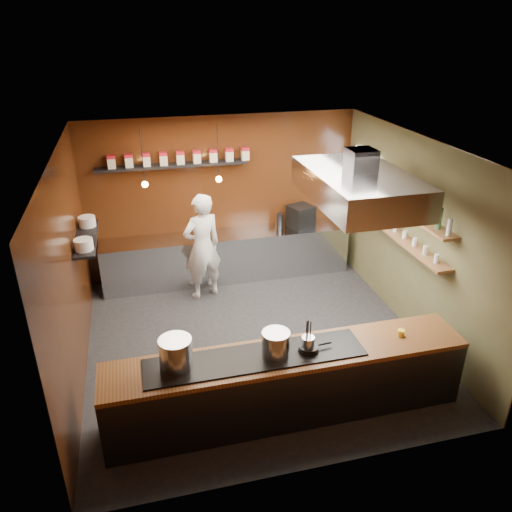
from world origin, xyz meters
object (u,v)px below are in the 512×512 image
object	(u,v)px
extractor_hood	(359,186)
espresso_machine	(301,216)
stockpot_small	(276,344)
stockpot_large	(176,353)
chef	(202,247)

from	to	relation	value
extractor_hood	espresso_machine	xyz separation A→B (m)	(0.13, 2.58, -1.39)
stockpot_small	stockpot_large	bearing A→B (deg)	177.08
stockpot_large	espresso_machine	distance (m)	4.63
extractor_hood	stockpot_small	bearing A→B (deg)	-140.25
espresso_machine	chef	world-z (taller)	chef
stockpot_small	chef	world-z (taller)	chef
extractor_hood	espresso_machine	size ratio (longest dim) A/B	4.74
stockpot_large	stockpot_small	size ratio (longest dim) A/B	1.14
chef	stockpot_small	bearing A→B (deg)	77.46
extractor_hood	chef	xyz separation A→B (m)	(-1.84, 2.00, -1.55)
espresso_machine	stockpot_small	bearing A→B (deg)	-132.57
stockpot_large	chef	xyz separation A→B (m)	(0.77, 3.15, -0.17)
extractor_hood	chef	distance (m)	3.13
stockpot_large	chef	distance (m)	3.25
stockpot_large	chef	size ratio (longest dim) A/B	0.20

